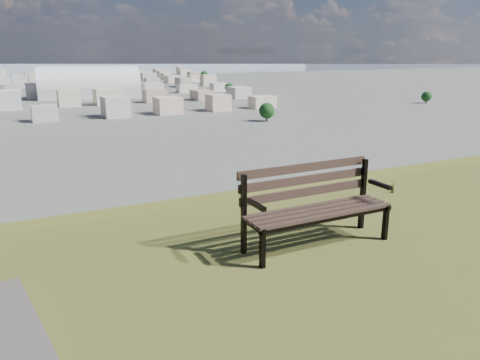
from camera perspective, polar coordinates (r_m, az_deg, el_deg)
park_bench at (r=5.44m, az=8.98°, el=-2.54°), size 1.77×0.58×0.92m
arena at (r=300.41m, az=-17.84°, el=10.66°), size 60.07×30.44×24.40m
city_blocks at (r=397.25m, az=-26.55°, el=10.47°), size 395.00×361.00×7.00m
bay_water at (r=902.50m, az=-27.00°, el=12.12°), size 2400.00×700.00×0.12m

